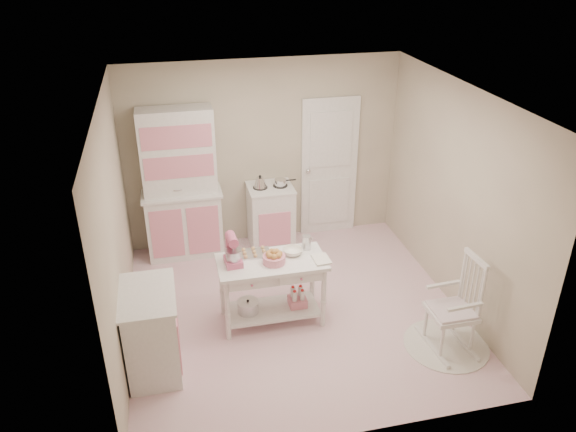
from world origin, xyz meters
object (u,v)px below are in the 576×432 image
object	(u,v)px
work_table	(272,291)
stand_mixer	(233,251)
stove	(271,216)
rocking_chair	(453,304)
hutch	(181,185)
bread_basket	(274,259)
base_cabinet	(152,331)

from	to	relation	value
work_table	stand_mixer	bearing A→B (deg)	177.27
stove	rocking_chair	bearing A→B (deg)	-61.09
hutch	stand_mixer	world-z (taller)	hutch
work_table	bread_basket	bearing A→B (deg)	-68.20
stove	base_cabinet	world-z (taller)	same
rocking_chair	bread_basket	bearing A→B (deg)	151.02
stand_mixer	bread_basket	bearing A→B (deg)	-12.67
work_table	stand_mixer	world-z (taller)	stand_mixer
base_cabinet	stand_mixer	bearing A→B (deg)	30.36
bread_basket	rocking_chair	bearing A→B (deg)	-25.45
stand_mixer	work_table	bearing A→B (deg)	-6.35
stove	work_table	bearing A→B (deg)	-100.95
stove	stand_mixer	world-z (taller)	stand_mixer
base_cabinet	bread_basket	bearing A→B (deg)	18.96
work_table	hutch	bearing A→B (deg)	116.29
stand_mixer	bread_basket	world-z (taller)	stand_mixer
hutch	base_cabinet	bearing A→B (deg)	-101.53
hutch	rocking_chair	size ratio (longest dim) A/B	1.89
stove	work_table	size ratio (longest dim) A/B	0.77
rocking_chair	bread_basket	size ratio (longest dim) A/B	4.40
hutch	bread_basket	xyz separation A→B (m)	(0.89, -1.81, -0.19)
base_cabinet	rocking_chair	world-z (taller)	rocking_chair
stove	stand_mixer	xyz separation A→B (m)	(-0.75, -1.69, 0.51)
stove	work_table	distance (m)	1.74
work_table	stove	bearing A→B (deg)	79.05
work_table	bread_basket	xyz separation A→B (m)	(0.02, -0.05, 0.45)
base_cabinet	stand_mixer	xyz separation A→B (m)	(0.91, 0.53, 0.51)
hutch	stove	size ratio (longest dim) A/B	2.26
base_cabinet	rocking_chair	distance (m)	3.12
stove	stand_mixer	bearing A→B (deg)	-113.95
rocking_chair	stove	bearing A→B (deg)	115.37
rocking_chair	bread_basket	xyz separation A→B (m)	(-1.74, 0.83, 0.30)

